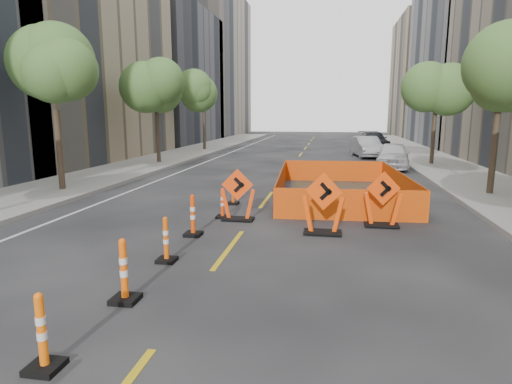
% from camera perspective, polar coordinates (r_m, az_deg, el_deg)
% --- Properties ---
extents(ground_plane, '(140.00, 140.00, 0.00)m').
position_cam_1_polar(ground_plane, '(6.77, -11.89, -17.78)').
color(ground_plane, black).
extents(sidewalk_left, '(4.00, 90.00, 0.15)m').
position_cam_1_polar(sidewalk_left, '(21.07, -22.68, 1.19)').
color(sidewalk_left, gray).
rests_on(sidewalk_left, ground).
extents(sidewalk_right, '(4.00, 90.00, 0.15)m').
position_cam_1_polar(sidewalk_right, '(19.00, 30.38, -0.38)').
color(sidewalk_right, gray).
rests_on(sidewalk_right, ground).
extents(bld_left_d, '(12.00, 16.00, 14.00)m').
position_cam_1_polar(bld_left_d, '(48.85, -13.85, 14.66)').
color(bld_left_d, '#4C4C51').
rests_on(bld_left_d, ground).
extents(bld_left_e, '(12.00, 20.00, 20.00)m').
position_cam_1_polar(bld_left_e, '(64.45, -7.89, 16.45)').
color(bld_left_e, gray).
rests_on(bld_left_e, ground).
extents(bld_right_d, '(12.00, 18.00, 20.00)m').
position_cam_1_polar(bld_right_d, '(48.49, 28.87, 17.31)').
color(bld_right_d, gray).
rests_on(bld_right_d, ground).
extents(bld_right_e, '(12.00, 14.00, 16.00)m').
position_cam_1_polar(bld_right_e, '(65.94, 23.49, 13.82)').
color(bld_right_e, tan).
rests_on(bld_right_e, ground).
extents(tree_l_b, '(2.80, 2.80, 5.95)m').
position_cam_1_polar(tree_l_b, '(18.90, -25.40, 13.58)').
color(tree_l_b, '#382B1E').
rests_on(tree_l_b, ground).
extents(tree_l_c, '(2.80, 2.80, 5.95)m').
position_cam_1_polar(tree_l_c, '(27.70, -13.18, 12.99)').
color(tree_l_c, '#382B1E').
rests_on(tree_l_c, ground).
extents(tree_l_d, '(2.80, 2.80, 5.95)m').
position_cam_1_polar(tree_l_d, '(37.11, -7.02, 12.47)').
color(tree_l_d, '#382B1E').
rests_on(tree_l_d, ground).
extents(tree_r_b, '(2.80, 2.80, 5.95)m').
position_cam_1_polar(tree_r_b, '(18.58, 29.90, 13.28)').
color(tree_r_b, '#382B1E').
rests_on(tree_r_b, ground).
extents(tree_r_c, '(2.80, 2.80, 5.95)m').
position_cam_1_polar(tree_r_c, '(28.21, 22.95, 12.40)').
color(tree_r_c, '#382B1E').
rests_on(tree_r_c, ground).
extents(channelizer_2, '(0.41, 0.41, 1.03)m').
position_cam_1_polar(channelizer_2, '(6.15, -26.67, -16.33)').
color(channelizer_2, '#FB640A').
rests_on(channelizer_2, ground).
extents(channelizer_3, '(0.44, 0.44, 1.12)m').
position_cam_1_polar(channelizer_3, '(7.67, -17.22, -9.95)').
color(channelizer_3, '#F9570A').
rests_on(channelizer_3, ground).
extents(channelizer_4, '(0.40, 0.40, 1.00)m').
position_cam_1_polar(channelizer_4, '(9.45, -11.92, -6.20)').
color(channelizer_4, '#E25509').
rests_on(channelizer_4, ground).
extents(channelizer_5, '(0.44, 0.44, 1.11)m').
position_cam_1_polar(channelizer_5, '(11.29, -8.43, -3.08)').
color(channelizer_5, '#D94009').
rests_on(channelizer_5, ground).
extents(channelizer_6, '(0.37, 0.37, 0.94)m').
position_cam_1_polar(channelizer_6, '(13.12, -4.50, -1.47)').
color(channelizer_6, '#E03B09').
rests_on(channelizer_6, ground).
extents(channelizer_7, '(0.39, 0.39, 0.98)m').
position_cam_1_polar(channelizer_7, '(15.08, -3.09, 0.18)').
color(channelizer_7, '#EB4609').
rests_on(channelizer_7, ground).
extents(chevron_sign_left, '(1.09, 0.70, 1.57)m').
position_cam_1_polar(chevron_sign_left, '(12.74, -2.44, -0.37)').
color(chevron_sign_left, '#F23F0A').
rests_on(chevron_sign_left, ground).
extents(chevron_sign_center, '(1.27, 0.99, 1.67)m').
position_cam_1_polar(chevron_sign_center, '(11.40, 8.98, -1.52)').
color(chevron_sign_center, '#FF480A').
rests_on(chevron_sign_center, ground).
extents(chevron_sign_right, '(1.17, 0.85, 1.59)m').
position_cam_1_polar(chevron_sign_right, '(12.53, 16.55, -0.94)').
color(chevron_sign_right, '#FF440A').
rests_on(chevron_sign_right, ground).
extents(safety_fence, '(4.97, 7.95, 0.96)m').
position_cam_1_polar(safety_fence, '(16.80, 11.09, 1.03)').
color(safety_fence, '#E5560C').
rests_on(safety_fence, ground).
extents(parked_car_near, '(2.40, 4.66, 1.52)m').
position_cam_1_polar(parked_car_near, '(26.16, 17.79, 4.67)').
color(parked_car_near, silver).
rests_on(parked_car_near, ground).
extents(parked_car_mid, '(2.33, 4.75, 1.50)m').
position_cam_1_polar(parked_car_mid, '(32.57, 14.52, 5.86)').
color(parked_car_mid, '#929397').
rests_on(parked_car_mid, ground).
extents(parked_car_far, '(2.72, 5.57, 1.56)m').
position_cam_1_polar(parked_car_far, '(39.85, 15.33, 6.65)').
color(parked_car_far, black).
rests_on(parked_car_far, ground).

